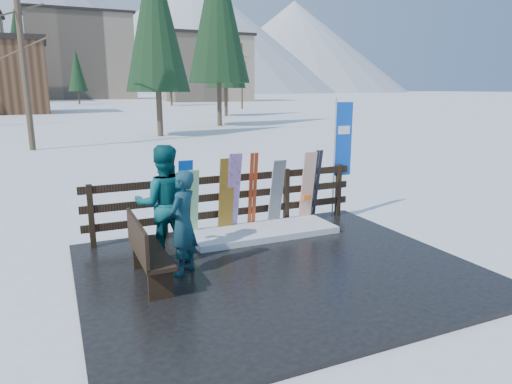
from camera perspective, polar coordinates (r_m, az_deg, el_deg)
name	(u,v)px	position (r m, az deg, el deg)	size (l,w,h in m)	color
ground	(278,272)	(7.40, 2.77, -9.96)	(700.00, 700.00, 0.00)	white
deck	(278,270)	(7.39, 2.77, -9.68)	(6.00, 5.00, 0.08)	black
fence	(229,198)	(9.09, -3.44, -0.72)	(5.60, 0.10, 1.15)	black
snow_patch	(263,232)	(8.90, 0.93, -5.00)	(2.86, 1.00, 0.12)	white
bench	(146,249)	(6.82, -13.64, -7.00)	(0.41, 1.50, 0.97)	black
snowboard_0	(185,200)	(8.59, -8.83, -0.97)	(0.27, 0.03, 1.54)	#0847C1
snowboard_1	(191,204)	(8.64, -8.09, -1.51)	(0.27, 0.03, 1.35)	white
snowboard_2	(226,196)	(8.83, -3.74, -0.51)	(0.30, 0.03, 1.52)	#FFA81E
snowboard_3	(233,193)	(8.87, -2.86, -0.14)	(0.26, 0.03, 1.63)	silver
snowboard_4	(276,193)	(9.26, 2.56, -0.18)	(0.28, 0.03, 1.43)	black
snowboard_5	(307,187)	(9.59, 6.44, 0.56)	(0.29, 0.03, 1.54)	white
ski_pair_a	(253,191)	(9.10, -0.42, 0.11)	(0.16, 0.20, 1.57)	#A53514
ski_pair_b	(315,186)	(9.76, 7.40, 0.81)	(0.17, 0.30, 1.54)	black
rental_flag	(341,144)	(10.20, 10.61, 5.97)	(0.45, 0.04, 2.60)	silver
person_front	(183,223)	(6.98, -9.14, -3.82)	(0.59, 0.39, 1.61)	#1B5558
person_back	(164,204)	(7.54, -11.44, -1.44)	(0.93, 0.73, 1.92)	#0B5156
resort_buildings	(64,58)	(121.76, -22.91, 15.13)	(73.00, 87.60, 22.60)	tan
trees	(106,60)	(55.00, -18.26, 15.41)	(42.33, 68.82, 13.11)	#382B1E
mountains	(27,11)	(337.91, -26.72, 19.59)	(520.00, 260.00, 120.00)	white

